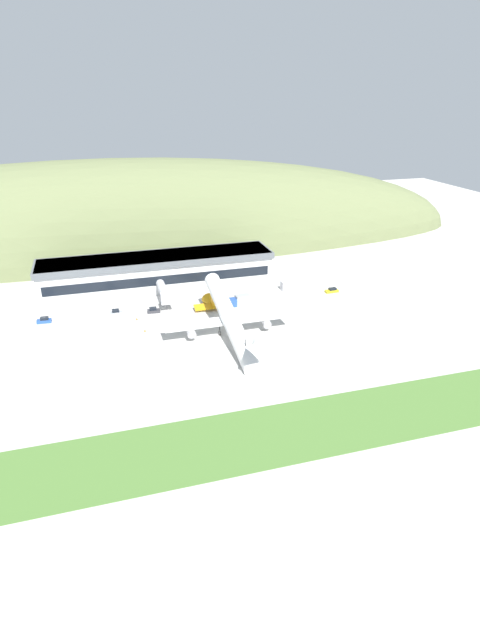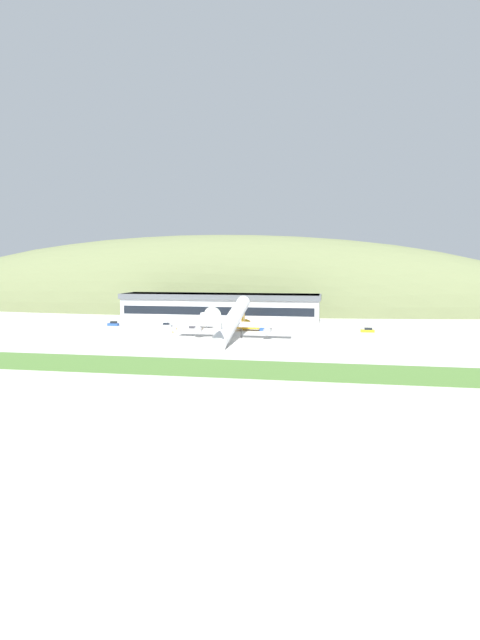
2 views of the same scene
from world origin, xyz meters
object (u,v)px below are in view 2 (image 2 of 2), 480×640
at_px(service_car_3, 368,330).
at_px(service_car_0, 195,326).
at_px(jetway_0, 210,315).
at_px(box_truck, 331,325).
at_px(cargo_airplane, 233,322).
at_px(fuel_truck, 270,326).
at_px(traffic_cone_0, 176,328).
at_px(terminal_building, 220,306).
at_px(traffic_cone_1, 173,332).
at_px(service_car_2, 113,324).
at_px(service_car_1, 167,325).

bearing_deg(service_car_3, service_car_0, 179.71).
xyz_separation_m(service_car_0, service_car_3, (57.33, -0.29, -0.04)).
relative_size(jetway_0, box_truck, 1.99).
relative_size(jetway_0, service_car_3, 3.37).
height_order(cargo_airplane, fuel_truck, cargo_airplane).
relative_size(fuel_truck, traffic_cone_0, 11.47).
relative_size(terminal_building, fuel_truck, 11.32).
xyz_separation_m(service_car_0, traffic_cone_1, (-3.97, -11.99, -0.36)).
bearing_deg(traffic_cone_0, fuel_truck, 3.53).
xyz_separation_m(jetway_0, cargo_airplane, (13.19, -26.11, 0.95)).
relative_size(service_car_0, fuel_truck, 0.58).
height_order(service_car_0, service_car_2, service_car_2).
bearing_deg(jetway_0, cargo_airplane, -63.20).
relative_size(terminal_building, service_car_3, 17.35).
distance_m(service_car_3, fuel_truck, 31.51).
bearing_deg(service_car_2, service_car_3, -1.27).
xyz_separation_m(service_car_1, traffic_cone_0, (5.30, -5.56, -0.33)).
xyz_separation_m(service_car_3, traffic_cone_0, (-62.65, -3.53, -0.32)).
relative_size(service_car_1, service_car_3, 0.84).
distance_m(jetway_0, fuel_truck, 23.03).
distance_m(service_car_1, service_car_2, 19.74).
xyz_separation_m(cargo_airplane, service_car_0, (-17.23, 21.12, -4.30)).
distance_m(box_truck, traffic_cone_0, 51.99).
bearing_deg(service_car_2, terminal_building, 28.25).
distance_m(service_car_3, traffic_cone_0, 62.75).
height_order(cargo_airplane, box_truck, cargo_airplane).
bearing_deg(fuel_truck, service_car_2, 176.38).
relative_size(service_car_2, fuel_truck, 0.60).
xyz_separation_m(fuel_truck, traffic_cone_0, (-31.19, -1.93, -1.20)).
relative_size(cargo_airplane, traffic_cone_1, 86.70).
xyz_separation_m(box_truck, traffic_cone_1, (-49.68, -18.04, -1.11)).
bearing_deg(service_car_0, fuel_truck, -4.20).
distance_m(cargo_airplane, fuel_truck, 21.35).
bearing_deg(cargo_airplane, service_car_1, 140.64).
bearing_deg(terminal_building, jetway_0, -91.41).
xyz_separation_m(cargo_airplane, fuel_truck, (8.64, 19.21, -3.46)).
height_order(service_car_1, traffic_cone_1, service_car_1).
distance_m(service_car_0, traffic_cone_0, 6.56).
height_order(jetway_0, box_truck, jetway_0).
bearing_deg(terminal_building, traffic_cone_1, -104.55).
relative_size(cargo_airplane, service_car_0, 13.12).
bearing_deg(service_car_0, cargo_airplane, -50.78).
bearing_deg(traffic_cone_1, cargo_airplane, -23.29).
bearing_deg(service_car_2, traffic_cone_1, -27.34).
relative_size(service_car_0, traffic_cone_1, 6.61).
bearing_deg(service_car_3, service_car_2, 178.73).
height_order(service_car_2, traffic_cone_0, service_car_2).
distance_m(service_car_0, service_car_2, 30.40).
distance_m(terminal_building, traffic_cone_1, 33.89).
distance_m(jetway_0, cargo_airplane, 29.27).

